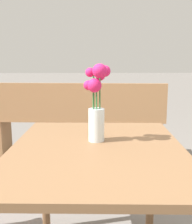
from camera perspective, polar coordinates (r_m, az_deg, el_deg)
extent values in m
cube|color=brown|center=(1.29, 0.24, -7.90)|extent=(0.84, 1.03, 0.03)
cylinder|color=brown|center=(1.86, -10.32, -13.68)|extent=(0.05, 0.05, 0.68)
cylinder|color=brown|center=(1.85, 11.12, -13.78)|extent=(0.05, 0.05, 0.68)
cylinder|color=silver|center=(1.36, 0.00, -2.64)|extent=(0.08, 0.08, 0.16)
cylinder|color=silver|center=(1.37, 0.00, -3.94)|extent=(0.07, 0.07, 0.09)
cylinder|color=#337038|center=(1.35, 0.78, 0.96)|extent=(0.01, 0.01, 0.31)
sphere|color=#D11E60|center=(1.33, 1.80, 8.31)|extent=(0.05, 0.05, 0.05)
cylinder|color=#337038|center=(1.35, 0.20, 0.53)|extent=(0.01, 0.01, 0.29)
sphere|color=#D11E60|center=(1.35, 0.89, 7.32)|extent=(0.04, 0.04, 0.04)
cylinder|color=#337038|center=(1.36, -0.47, 0.93)|extent=(0.01, 0.01, 0.31)
sphere|color=#D11E60|center=(1.35, -1.21, 8.06)|extent=(0.05, 0.05, 0.05)
cylinder|color=#337038|center=(1.35, -0.55, -0.40)|extent=(0.01, 0.01, 0.25)
sphere|color=#D11E60|center=(1.33, -1.57, 5.45)|extent=(0.05, 0.05, 0.05)
cylinder|color=#337038|center=(1.34, -0.09, -0.55)|extent=(0.01, 0.01, 0.25)
sphere|color=#D11E60|center=(1.30, -0.30, 5.42)|extent=(0.07, 0.07, 0.07)
cylinder|color=#337038|center=(1.33, 0.28, 0.81)|extent=(0.01, 0.01, 0.31)
sphere|color=#D11E60|center=(1.29, 0.75, 8.35)|extent=(0.07, 0.07, 0.07)
cube|color=#9E7047|center=(3.15, -3.39, -1.31)|extent=(1.89, 0.50, 0.02)
cube|color=#9E7047|center=(2.96, -3.76, 2.01)|extent=(1.86, 0.18, 0.40)
cube|color=#9E7047|center=(3.41, -18.12, -4.80)|extent=(0.09, 0.33, 0.43)
cube|color=#9E7047|center=(3.24, 12.26, -5.34)|extent=(0.09, 0.33, 0.43)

